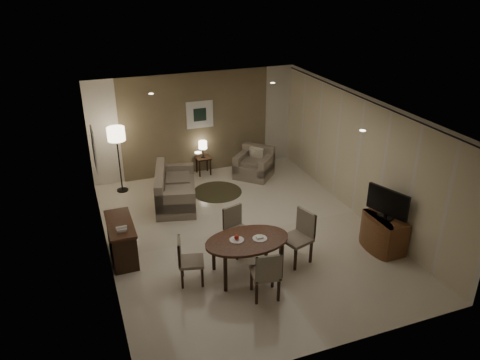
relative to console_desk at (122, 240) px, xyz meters
name	(u,v)px	position (x,y,z in m)	size (l,w,h in m)	color
room_shell	(237,167)	(2.49, 0.40, 0.98)	(5.50, 7.00, 2.70)	beige
taupe_accent	(196,124)	(2.49, 3.48, 0.98)	(3.96, 0.03, 2.70)	#7A6B4C
curtain_wall	(358,158)	(5.17, 0.00, 0.95)	(0.08, 6.70, 2.58)	beige
curtain_rod	(365,99)	(5.17, 0.00, 2.27)	(0.03, 0.03, 6.80)	black
art_back_frame	(200,115)	(2.59, 3.46, 1.23)	(0.72, 0.03, 0.72)	silver
art_back_canvas	(200,115)	(2.59, 3.44, 1.23)	(0.34, 0.01, 0.34)	black
art_left_frame	(94,148)	(-0.23, 1.20, 1.48)	(0.03, 0.60, 0.80)	silver
art_left_canvas	(95,148)	(-0.21, 1.20, 1.48)	(0.01, 0.46, 0.64)	gray
downlight_nl	(198,153)	(1.09, -1.80, 2.31)	(0.10, 0.10, 0.01)	white
downlight_nr	(363,131)	(3.89, -1.80, 2.31)	(0.10, 0.10, 0.01)	white
downlight_fl	(151,94)	(1.09, 1.80, 2.31)	(0.10, 0.10, 0.01)	white
downlight_fr	(273,83)	(3.89, 1.80, 2.31)	(0.10, 0.10, 0.01)	white
console_desk	(122,240)	(0.00, 0.00, 0.00)	(0.48, 1.20, 0.75)	#4F3119
telephone	(121,228)	(0.00, -0.30, 0.43)	(0.20, 0.14, 0.09)	white
tv_cabinet	(384,233)	(4.89, -1.50, -0.03)	(0.48, 0.90, 0.70)	brown
flat_tv	(388,203)	(4.87, -1.50, 0.65)	(0.06, 0.88, 0.60)	black
dining_table	(247,257)	(2.05, -1.34, -0.01)	(1.54, 0.96, 0.72)	#4F3119
chair_near	(265,272)	(2.10, -2.03, 0.10)	(0.46, 0.46, 0.94)	gray
chair_far	(239,231)	(2.16, -0.63, 0.09)	(0.45, 0.45, 0.93)	gray
chair_left	(192,261)	(1.05, -1.23, 0.06)	(0.42, 0.42, 0.88)	gray
chair_right	(296,238)	(3.05, -1.30, 0.13)	(0.49, 0.49, 1.01)	gray
plate_a	(237,240)	(1.87, -1.29, 0.35)	(0.26, 0.26, 0.02)	white
plate_b	(260,238)	(2.27, -1.39, 0.35)	(0.26, 0.26, 0.02)	white
fruit_apple	(237,237)	(1.87, -1.29, 0.41)	(0.09, 0.09, 0.09)	red
napkin	(260,237)	(2.27, -1.39, 0.38)	(0.12, 0.08, 0.03)	white
round_rug	(217,192)	(2.58, 2.06, -0.37)	(1.21, 1.21, 0.01)	#443F26
sofa	(176,187)	(1.50, 1.85, 0.04)	(0.89, 1.77, 0.83)	gray
armchair	(254,163)	(3.78, 2.60, 0.02)	(0.88, 0.83, 0.79)	gray
side_table	(203,165)	(2.58, 3.25, -0.13)	(0.38, 0.38, 0.48)	black
table_lamp	(203,148)	(2.58, 3.25, 0.36)	(0.22, 0.22, 0.50)	#FFEAC1
floor_lamp	(119,160)	(0.38, 2.97, 0.45)	(0.42, 0.42, 1.66)	#FFE5B7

